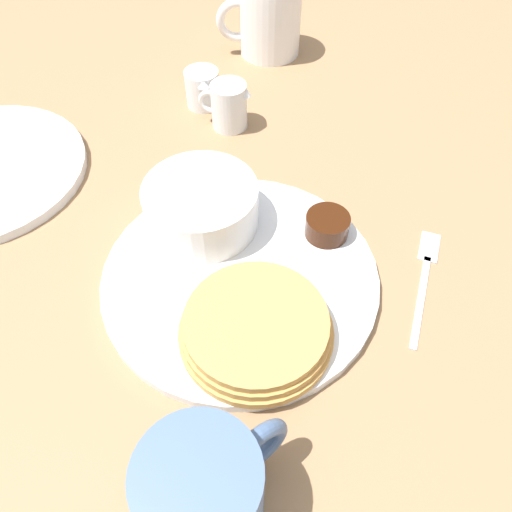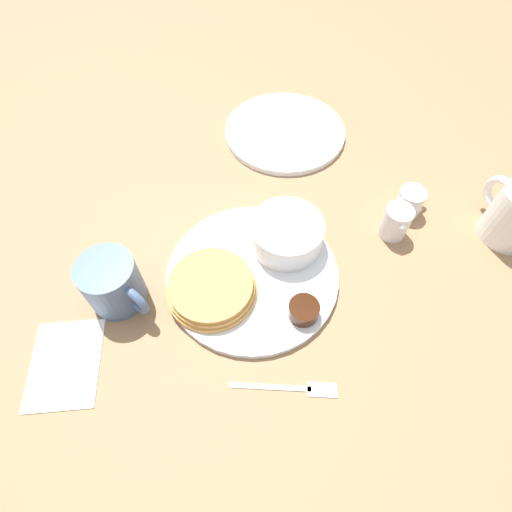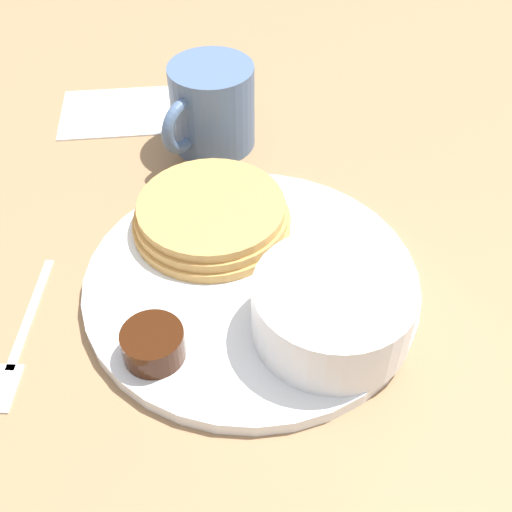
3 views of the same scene
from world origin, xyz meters
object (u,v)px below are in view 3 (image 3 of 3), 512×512
at_px(bowl, 333,307).
at_px(fork, 18,347).
at_px(coffee_mug, 211,107).
at_px(plate, 252,282).

distance_m(bowl, fork, 0.24).
bearing_deg(coffee_mug, bowl, 121.20).
bearing_deg(fork, bowl, -168.00).
distance_m(coffee_mug, fork, 0.31).
bearing_deg(bowl, fork, 12.00).
height_order(bowl, fork, bowl).
xyz_separation_m(bowl, fork, (0.24, 0.05, -0.04)).
relative_size(plate, coffee_mug, 2.45).
height_order(coffee_mug, fork, coffee_mug).
height_order(plate, bowl, bowl).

